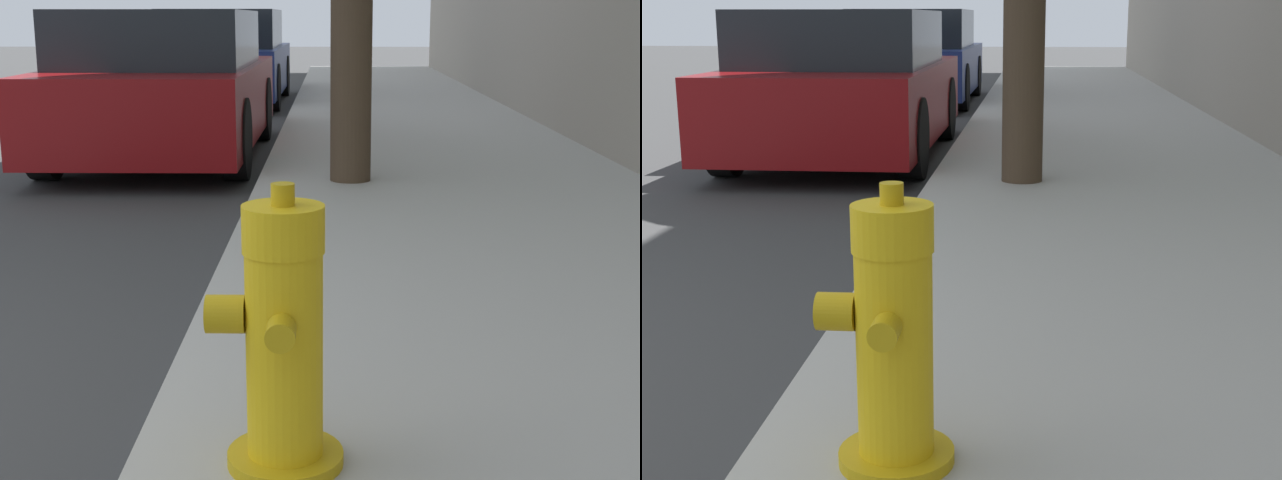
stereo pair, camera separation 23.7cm
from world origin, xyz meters
TOP-DOWN VIEW (x-y plane):
  - fire_hydrant at (2.57, -0.11)m, footprint 0.36×0.37m
  - parked_car_near at (1.09, 6.30)m, footprint 1.81×4.10m
  - parked_car_mid at (0.98, 11.97)m, footprint 1.89×4.31m

SIDE VIEW (x-z plane):
  - fire_hydrant at x=2.57m, z-range 0.12..0.89m
  - parked_car_near at x=1.09m, z-range -0.02..1.37m
  - parked_car_mid at x=0.98m, z-range -0.02..1.42m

